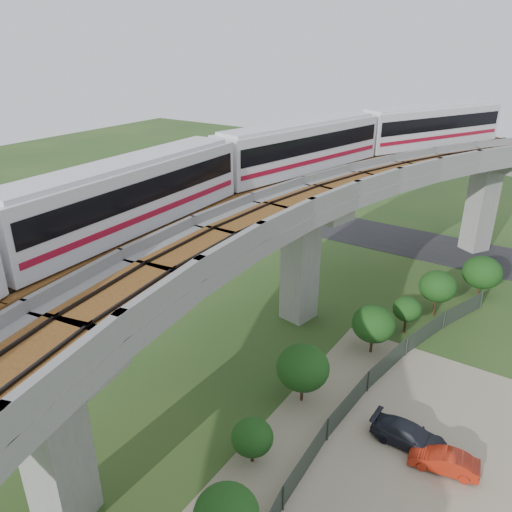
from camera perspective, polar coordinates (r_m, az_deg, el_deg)
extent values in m
plane|color=#25481D|center=(31.83, -6.15, -14.33)|extent=(160.00, 160.00, 0.00)
cube|color=#232326|center=(55.19, 13.99, 2.26)|extent=(60.00, 8.00, 0.03)
cube|color=#99968E|center=(53.48, 24.28, 4.91)|extent=(2.86, 2.93, 8.40)
cube|color=#99968E|center=(52.31, 25.16, 9.87)|extent=(7.21, 5.74, 1.20)
cube|color=#99968E|center=(36.60, 5.06, -1.17)|extent=(2.35, 2.51, 8.40)
cube|color=#99968E|center=(34.86, 5.35, 6.00)|extent=(7.31, 3.58, 1.20)
cube|color=#99968E|center=(23.49, -22.03, -19.18)|extent=(2.35, 2.51, 8.40)
cube|color=#99968E|center=(20.68, -24.07, -9.25)|extent=(7.31, 3.58, 1.20)
cube|color=gray|center=(47.57, 20.74, 10.63)|extent=(16.42, 20.91, 0.80)
cube|color=gray|center=(50.18, 17.12, 12.78)|extent=(8.66, 17.08, 1.00)
cube|color=gray|center=(44.85, 25.10, 10.41)|extent=(8.66, 17.08, 1.00)
cube|color=brown|center=(48.87, 18.85, 11.77)|extent=(10.68, 18.08, 0.12)
cube|color=black|center=(48.85, 18.87, 11.90)|extent=(9.69, 17.59, 0.12)
cube|color=brown|center=(46.15, 22.91, 10.53)|extent=(10.68, 18.08, 0.12)
cube|color=black|center=(46.12, 22.93, 10.68)|extent=(9.69, 17.59, 0.12)
cube|color=gray|center=(33.58, 4.02, 7.15)|extent=(11.77, 20.03, 0.80)
cube|color=gray|center=(36.08, -1.35, 9.84)|extent=(3.22, 18.71, 1.00)
cube|color=gray|center=(30.96, 10.33, 7.12)|extent=(3.22, 18.71, 1.00)
cube|color=brown|center=(34.81, 1.19, 8.58)|extent=(5.44, 19.05, 0.12)
cube|color=black|center=(34.78, 1.19, 8.77)|extent=(4.35, 18.88, 0.12)
cube|color=brown|center=(32.19, 7.12, 7.14)|extent=(5.44, 19.05, 0.12)
cube|color=black|center=(32.16, 7.13, 7.35)|extent=(4.35, 18.88, 0.12)
cube|color=gray|center=(20.93, -21.94, -5.29)|extent=(11.77, 20.03, 0.80)
cube|color=gray|center=(17.83, -12.65, -5.90)|extent=(3.22, 18.71, 1.00)
cube|color=brown|center=(22.29, -26.07, -2.92)|extent=(5.44, 19.05, 0.12)
cube|color=black|center=(22.24, -26.12, -2.64)|extent=(4.35, 18.88, 0.12)
cube|color=brown|center=(19.28, -17.56, -5.59)|extent=(5.44, 19.05, 0.12)
cube|color=black|center=(19.23, -17.61, -5.28)|extent=(4.35, 18.88, 0.12)
cube|color=silver|center=(25.97, -14.46, 6.63)|extent=(3.28, 15.09, 3.20)
cube|color=silver|center=(25.55, -14.85, 10.27)|extent=(2.71, 14.32, 0.22)
cube|color=black|center=(25.85, -14.56, 7.58)|extent=(3.32, 14.50, 1.15)
cube|color=maroon|center=(26.20, -14.29, 5.07)|extent=(3.32, 14.50, 0.30)
cube|color=black|center=(26.42, -14.14, 3.61)|extent=(2.40, 12.81, 0.28)
cube|color=silver|center=(37.11, 5.17, 12.27)|extent=(5.79, 15.23, 3.20)
cube|color=silver|center=(36.81, 5.27, 14.86)|extent=(5.11, 14.39, 0.22)
cube|color=black|center=(37.02, 5.20, 12.95)|extent=(5.73, 14.66, 1.15)
cube|color=maroon|center=(37.26, 5.13, 11.14)|extent=(5.73, 14.66, 0.30)
cube|color=black|center=(37.42, 5.09, 10.08)|extent=(4.54, 12.86, 0.28)
cube|color=silver|center=(48.78, 19.35, 13.82)|extent=(9.11, 14.63, 3.20)
cube|color=silver|center=(48.55, 19.63, 15.78)|extent=(8.29, 13.72, 0.22)
cube|color=black|center=(48.71, 19.42, 14.34)|extent=(8.90, 14.12, 1.15)
cube|color=maroon|center=(48.89, 19.23, 12.96)|extent=(8.90, 14.12, 0.30)
cube|color=black|center=(49.02, 19.12, 12.15)|extent=(7.39, 12.26, 0.28)
cylinder|color=#2D382D|center=(42.78, 24.36, -4.65)|extent=(0.08, 0.08, 1.50)
cube|color=#2D382D|center=(40.82, 22.55, -5.69)|extent=(1.69, 4.77, 1.40)
cylinder|color=#2D382D|center=(38.88, 20.70, -6.89)|extent=(0.08, 0.08, 1.50)
cube|color=#2D382D|center=(36.96, 18.80, -8.27)|extent=(1.23, 4.91, 1.40)
cylinder|color=#2D382D|center=(35.05, 16.84, -9.87)|extent=(0.08, 0.08, 1.50)
cube|color=#2D382D|center=(33.17, 14.82, -11.71)|extent=(0.75, 4.99, 1.40)
cylinder|color=#2D382D|center=(31.34, 12.72, -13.82)|extent=(0.08, 0.08, 1.50)
cube|color=#2D382D|center=(29.55, 10.53, -16.25)|extent=(0.27, 5.04, 1.40)
cylinder|color=#2D382D|center=(27.84, 8.23, -19.05)|extent=(0.08, 0.08, 1.50)
cube|color=#2D382D|center=(26.20, 5.79, -22.25)|extent=(0.27, 5.04, 1.40)
cylinder|color=#2D382D|center=(24.68, 3.17, -25.92)|extent=(0.08, 0.08, 1.50)
cylinder|color=#382314|center=(44.97, 24.11, -3.46)|extent=(0.18, 0.18, 1.16)
ellipsoid|color=#153C13|center=(44.35, 24.44, -1.72)|extent=(3.10, 3.10, 2.64)
cylinder|color=#382314|center=(40.47, 19.74, -5.36)|extent=(0.18, 0.18, 1.65)
ellipsoid|color=#153C13|center=(39.74, 20.07, -3.28)|extent=(2.75, 2.75, 2.34)
cylinder|color=#382314|center=(37.51, 16.65, -7.55)|extent=(0.18, 0.18, 1.41)
ellipsoid|color=#153C13|center=(36.87, 16.88, -5.81)|extent=(2.02, 2.02, 1.72)
cylinder|color=#382314|center=(34.89, 13.05, -9.71)|extent=(0.18, 0.18, 1.36)
ellipsoid|color=#153C13|center=(34.08, 13.28, -7.55)|extent=(2.87, 2.87, 2.44)
cylinder|color=#382314|center=(30.14, 5.25, -15.07)|extent=(0.18, 0.18, 1.42)
ellipsoid|color=#153C13|center=(29.15, 5.37, -12.57)|extent=(3.06, 3.06, 2.60)
cylinder|color=#382314|center=(26.78, -0.42, -21.70)|extent=(0.18, 0.18, 0.94)
ellipsoid|color=#153C13|center=(26.01, -0.43, -19.99)|extent=(2.11, 2.11, 1.79)
imported|color=#991F0E|center=(27.87, 20.67, -21.06)|extent=(3.45, 1.72, 1.09)
imported|color=black|center=(28.59, 17.18, -19.01)|extent=(4.05, 1.71, 1.17)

